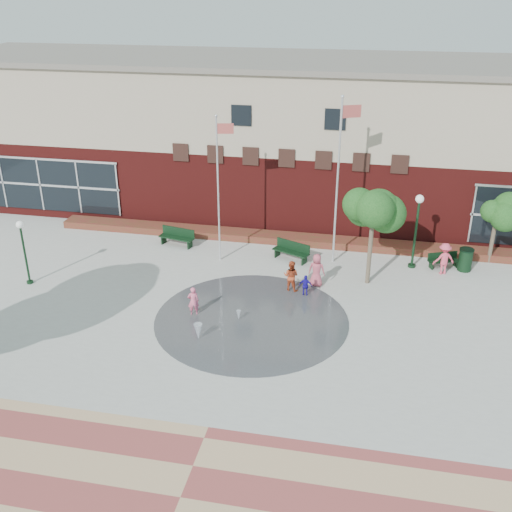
% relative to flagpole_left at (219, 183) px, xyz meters
% --- Properties ---
extents(ground, '(120.00, 120.00, 0.00)m').
position_rel_flagpole_left_xyz_m(ground, '(2.81, -8.61, -4.24)').
color(ground, '#666056').
rests_on(ground, ground).
extents(plaza_concrete, '(46.00, 18.00, 0.01)m').
position_rel_flagpole_left_xyz_m(plaza_concrete, '(2.81, -4.61, -4.23)').
color(plaza_concrete, '#A8A8A0').
rests_on(plaza_concrete, ground).
extents(paver_band, '(46.00, 6.00, 0.01)m').
position_rel_flagpole_left_xyz_m(paver_band, '(2.81, -15.61, -4.23)').
color(paver_band, '#9A423E').
rests_on(paver_band, ground).
extents(splash_pad, '(8.40, 8.40, 0.01)m').
position_rel_flagpole_left_xyz_m(splash_pad, '(2.81, -5.61, -4.23)').
color(splash_pad, '#383A3D').
rests_on(splash_pad, ground).
extents(library_building, '(44.40, 10.40, 9.20)m').
position_rel_flagpole_left_xyz_m(library_building, '(2.81, 8.87, 0.41)').
color(library_building, '#581412').
rests_on(library_building, ground).
extents(flower_bed, '(26.00, 1.20, 0.40)m').
position_rel_flagpole_left_xyz_m(flower_bed, '(2.81, 2.99, -4.24)').
color(flower_bed, maroon).
rests_on(flower_bed, ground).
extents(flagpole_left, '(0.88, 0.24, 7.61)m').
position_rel_flagpole_left_xyz_m(flagpole_left, '(0.00, 0.00, 0.00)').
color(flagpole_left, silver).
rests_on(flagpole_left, ground).
extents(flagpole_right, '(0.98, 0.49, 8.57)m').
position_rel_flagpole_left_xyz_m(flagpole_right, '(5.83, 0.96, 0.55)').
color(flagpole_right, silver).
rests_on(flagpole_right, ground).
extents(lamp_left, '(0.34, 0.34, 3.25)m').
position_rel_flagpole_left_xyz_m(lamp_left, '(-8.43, -4.40, -2.22)').
color(lamp_left, black).
rests_on(lamp_left, ground).
extents(lamp_right, '(0.41, 0.41, 3.91)m').
position_rel_flagpole_left_xyz_m(lamp_right, '(9.80, 1.09, -1.81)').
color(lamp_right, black).
rests_on(lamp_right, ground).
extents(bench_left, '(2.06, 0.96, 1.00)m').
position_rel_flagpole_left_xyz_m(bench_left, '(-2.84, 1.33, -3.92)').
color(bench_left, black).
rests_on(bench_left, ground).
extents(bench_mid, '(2.04, 1.30, 1.00)m').
position_rel_flagpole_left_xyz_m(bench_mid, '(3.61, 0.70, -3.92)').
color(bench_mid, black).
rests_on(bench_mid, ground).
extents(bench_right, '(1.64, 1.00, 0.80)m').
position_rel_flagpole_left_xyz_m(bench_right, '(11.36, 1.35, -3.98)').
color(bench_right, black).
rests_on(bench_right, ground).
extents(trash_can, '(0.72, 0.72, 1.19)m').
position_rel_flagpole_left_xyz_m(trash_can, '(12.39, 1.23, -3.64)').
color(trash_can, black).
rests_on(trash_can, ground).
extents(tree_mid, '(2.93, 2.93, 4.94)m').
position_rel_flagpole_left_xyz_m(tree_mid, '(7.62, -1.12, -0.64)').
color(tree_mid, '#4E4032').
rests_on(tree_mid, ground).
extents(tree_small_right, '(2.23, 2.23, 3.81)m').
position_rel_flagpole_left_xyz_m(tree_small_right, '(13.76, 2.48, -1.45)').
color(tree_small_right, '#4E4032').
rests_on(tree_small_right, ground).
extents(water_jet_a, '(0.36, 0.36, 0.71)m').
position_rel_flagpole_left_xyz_m(water_jet_a, '(1.00, -7.59, -4.24)').
color(water_jet_a, white).
rests_on(water_jet_a, ground).
extents(water_jet_b, '(0.20, 0.20, 0.45)m').
position_rel_flagpole_left_xyz_m(water_jet_b, '(2.27, -5.77, -4.24)').
color(water_jet_b, white).
rests_on(water_jet_b, ground).
extents(child_splash, '(0.57, 0.47, 1.36)m').
position_rel_flagpole_left_xyz_m(child_splash, '(0.23, -5.69, -3.56)').
color(child_splash, '#EC6284').
rests_on(child_splash, ground).
extents(adult_red, '(0.84, 0.71, 1.53)m').
position_rel_flagpole_left_xyz_m(adult_red, '(4.08, -2.60, -3.47)').
color(adult_red, '#B64322').
rests_on(adult_red, ground).
extents(adult_pink, '(0.86, 0.61, 1.64)m').
position_rel_flagpole_left_xyz_m(adult_pink, '(5.21, -1.87, -3.42)').
color(adult_pink, '#C24E60').
rests_on(adult_pink, ground).
extents(child_blue, '(0.62, 0.27, 1.06)m').
position_rel_flagpole_left_xyz_m(child_blue, '(4.83, -3.01, -3.71)').
color(child_blue, '#2214A6').
rests_on(child_blue, ground).
extents(person_bench, '(1.20, 0.91, 1.65)m').
position_rel_flagpole_left_xyz_m(person_bench, '(11.28, 0.63, -3.41)').
color(person_bench, '#EC4965').
rests_on(person_bench, ground).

